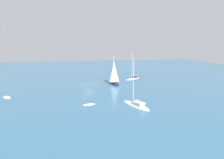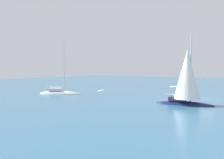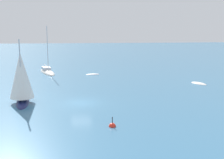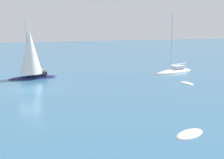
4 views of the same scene
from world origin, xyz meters
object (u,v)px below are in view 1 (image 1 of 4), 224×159
yacht (114,74)px  sloop (136,105)px  channel_buoy (75,80)px  tender (89,105)px  rib (7,97)px  ketch (133,78)px

yacht → sloop: (21.10, -0.54, -2.94)m
channel_buoy → yacht: bearing=48.3°
tender → sloop: bearing=-25.5°
rib → channel_buoy: (-19.20, 15.18, 0.01)m
yacht → channel_buoy: yacht is taller
yacht → sloop: size_ratio=0.91×
tender → yacht: bearing=55.2°
tender → rib: rib is taller
rib → sloop: bearing=34.2°
yacht → ketch: bearing=-56.8°
sloop → channel_buoy: bearing=-2.6°
sloop → rib: 27.87m
channel_buoy → rib: bearing=-38.3°
tender → ketch: (-25.41, 17.00, 0.15)m
ketch → channel_buoy: bearing=-42.6°
ketch → rib: bearing=-8.4°
sloop → ketch: 29.21m
yacht → sloop: bearing=171.0°
sloop → yacht: bearing=-22.5°
yacht → tender: bearing=146.5°
channel_buoy → ketch: bearing=81.7°
tender → yacht: (-18.55, 9.04, 3.04)m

